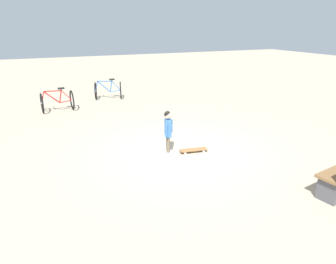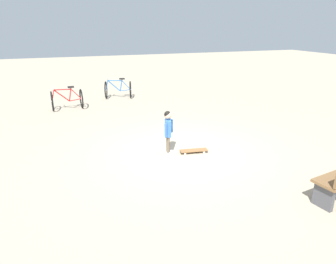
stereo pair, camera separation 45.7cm
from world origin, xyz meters
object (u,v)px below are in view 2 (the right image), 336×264
bicycle_mid (67,99)px  skateboard (194,150)px  child_person (168,128)px  bicycle_near (118,89)px

bicycle_mid → skateboard: bearing=-62.9°
child_person → bicycle_near: bearing=89.7°
skateboard → bicycle_near: bicycle_near is taller
child_person → skateboard: bearing=-16.2°
bicycle_near → child_person: bearing=-90.3°
child_person → bicycle_near: (0.03, 6.24, -0.28)m
child_person → skateboard: size_ratio=1.52×
bicycle_near → bicycle_mid: size_ratio=1.10×
skateboard → bicycle_mid: bearing=117.1°
child_person → bicycle_mid: (-2.08, 5.07, -0.28)m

